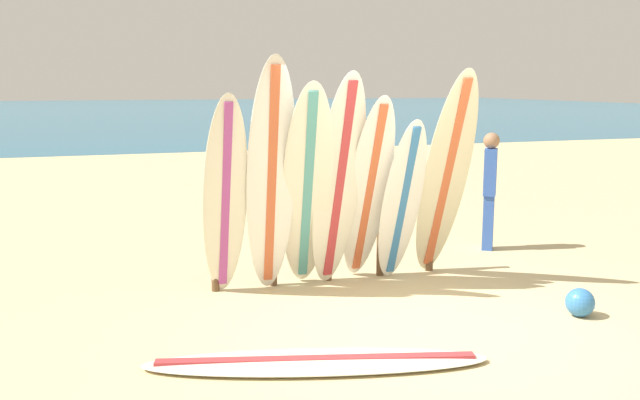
{
  "coord_description": "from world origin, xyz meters",
  "views": [
    {
      "loc": [
        -3.03,
        -5.53,
        2.31
      ],
      "look_at": [
        -0.43,
        2.2,
        0.92
      ],
      "focal_mm": 38.35,
      "sensor_mm": 36.0,
      "label": 1
    }
  ],
  "objects_px": {
    "surfboard_leaning_left": "(271,178)",
    "surfboard_leaning_center_right": "(368,191)",
    "surfboard_rack": "(328,222)",
    "small_boat_offshore": "(331,126)",
    "surfboard_leaning_far_left": "(225,197)",
    "surfboard_leaning_far_right": "(446,177)",
    "surfboard_leaning_right": "(402,202)",
    "beachgoer_standing": "(490,186)",
    "beach_ball": "(580,302)",
    "surfboard_leaning_center_left": "(307,189)",
    "surfboard_leaning_center": "(339,182)",
    "surfboard_lying_on_sand": "(316,362)"
  },
  "relations": [
    {
      "from": "beachgoer_standing",
      "to": "beach_ball",
      "type": "bearing_deg",
      "value": -103.63
    },
    {
      "from": "surfboard_leaning_far_left",
      "to": "surfboard_leaning_right",
      "type": "distance_m",
      "value": 2.04
    },
    {
      "from": "surfboard_leaning_far_left",
      "to": "beach_ball",
      "type": "bearing_deg",
      "value": -28.33
    },
    {
      "from": "surfboard_leaning_far_left",
      "to": "surfboard_leaning_left",
      "type": "relative_size",
      "value": 0.85
    },
    {
      "from": "surfboard_leaning_center_right",
      "to": "surfboard_leaning_far_right",
      "type": "relative_size",
      "value": 0.89
    },
    {
      "from": "surfboard_leaning_center_left",
      "to": "surfboard_leaning_center",
      "type": "height_order",
      "value": "surfboard_leaning_center"
    },
    {
      "from": "surfboard_leaning_right",
      "to": "beach_ball",
      "type": "bearing_deg",
      "value": -53.72
    },
    {
      "from": "surfboard_leaning_center_left",
      "to": "surfboard_leaning_center",
      "type": "xyz_separation_m",
      "value": [
        0.37,
        0.02,
        0.05
      ]
    },
    {
      "from": "surfboard_leaning_left",
      "to": "surfboard_leaning_right",
      "type": "bearing_deg",
      "value": -0.21
    },
    {
      "from": "beach_ball",
      "to": "surfboard_leaning_right",
      "type": "bearing_deg",
      "value": 126.28
    },
    {
      "from": "surfboard_leaning_right",
      "to": "beachgoer_standing",
      "type": "height_order",
      "value": "surfboard_leaning_right"
    },
    {
      "from": "surfboard_leaning_center_left",
      "to": "surfboard_lying_on_sand",
      "type": "relative_size",
      "value": 0.8
    },
    {
      "from": "surfboard_leaning_center_right",
      "to": "surfboard_lying_on_sand",
      "type": "height_order",
      "value": "surfboard_leaning_center_right"
    },
    {
      "from": "surfboard_leaning_center_left",
      "to": "surfboard_leaning_right",
      "type": "distance_m",
      "value": 1.17
    },
    {
      "from": "surfboard_leaning_center_right",
      "to": "small_boat_offshore",
      "type": "distance_m",
      "value": 26.42
    },
    {
      "from": "surfboard_leaning_center",
      "to": "surfboard_leaning_far_right",
      "type": "height_order",
      "value": "surfboard_leaning_far_right"
    },
    {
      "from": "surfboard_leaning_far_right",
      "to": "surfboard_leaning_left",
      "type": "bearing_deg",
      "value": 178.22
    },
    {
      "from": "surfboard_leaning_left",
      "to": "beachgoer_standing",
      "type": "distance_m",
      "value": 3.63
    },
    {
      "from": "surfboard_leaning_center_left",
      "to": "surfboard_leaning_center_right",
      "type": "distance_m",
      "value": 0.77
    },
    {
      "from": "surfboard_leaning_left",
      "to": "surfboard_leaning_center_right",
      "type": "bearing_deg",
      "value": 4.02
    },
    {
      "from": "surfboard_leaning_left",
      "to": "surfboard_lying_on_sand",
      "type": "bearing_deg",
      "value": -94.09
    },
    {
      "from": "surfboard_leaning_center_right",
      "to": "beachgoer_standing",
      "type": "xyz_separation_m",
      "value": [
        2.26,
        1.03,
        -0.2
      ]
    },
    {
      "from": "surfboard_leaning_center_left",
      "to": "beachgoer_standing",
      "type": "xyz_separation_m",
      "value": [
        3.03,
        1.13,
        -0.27
      ]
    },
    {
      "from": "surfboard_leaning_left",
      "to": "surfboard_leaning_right",
      "type": "relative_size",
      "value": 1.35
    },
    {
      "from": "surfboard_rack",
      "to": "surfboard_leaning_center_right",
      "type": "height_order",
      "value": "surfboard_leaning_center_right"
    },
    {
      "from": "surfboard_rack",
      "to": "small_boat_offshore",
      "type": "height_order",
      "value": "surfboard_rack"
    },
    {
      "from": "small_boat_offshore",
      "to": "beach_ball",
      "type": "distance_m",
      "value": 27.62
    },
    {
      "from": "surfboard_leaning_left",
      "to": "beach_ball",
      "type": "bearing_deg",
      "value": -30.9
    },
    {
      "from": "surfboard_rack",
      "to": "small_boat_offshore",
      "type": "distance_m",
      "value": 26.26
    },
    {
      "from": "surfboard_leaning_far_left",
      "to": "small_boat_offshore",
      "type": "xyz_separation_m",
      "value": [
        10.08,
        25.01,
        -0.86
      ]
    },
    {
      "from": "surfboard_leaning_far_right",
      "to": "surfboard_leaning_center",
      "type": "bearing_deg",
      "value": 177.0
    },
    {
      "from": "surfboard_rack",
      "to": "surfboard_leaning_left",
      "type": "distance_m",
      "value": 1.05
    },
    {
      "from": "surfboard_leaning_center_left",
      "to": "small_boat_offshore",
      "type": "height_order",
      "value": "surfboard_leaning_center_left"
    },
    {
      "from": "surfboard_leaning_center_right",
      "to": "surfboard_leaning_right",
      "type": "xyz_separation_m",
      "value": [
        0.38,
        -0.09,
        -0.13
      ]
    },
    {
      "from": "surfboard_leaning_far_left",
      "to": "surfboard_leaning_far_right",
      "type": "xyz_separation_m",
      "value": [
        2.56,
        -0.16,
        0.13
      ]
    },
    {
      "from": "surfboard_leaning_right",
      "to": "surfboard_leaning_far_right",
      "type": "bearing_deg",
      "value": -6.39
    },
    {
      "from": "surfboard_leaning_center",
      "to": "surfboard_leaning_far_right",
      "type": "xyz_separation_m",
      "value": [
        1.3,
        -0.07,
        0.02
      ]
    },
    {
      "from": "surfboard_rack",
      "to": "surfboard_leaning_far_left",
      "type": "bearing_deg",
      "value": -167.8
    },
    {
      "from": "surfboard_leaning_far_left",
      "to": "surfboard_leaning_far_right",
      "type": "bearing_deg",
      "value": -3.64
    },
    {
      "from": "beach_ball",
      "to": "surfboard_leaning_left",
      "type": "bearing_deg",
      "value": 149.1
    },
    {
      "from": "surfboard_leaning_left",
      "to": "small_boat_offshore",
      "type": "distance_m",
      "value": 26.9
    },
    {
      "from": "surfboard_leaning_left",
      "to": "surfboard_leaning_far_right",
      "type": "xyz_separation_m",
      "value": [
        2.08,
        -0.06,
        -0.06
      ]
    },
    {
      "from": "surfboard_leaning_center_right",
      "to": "beachgoer_standing",
      "type": "height_order",
      "value": "surfboard_leaning_center_right"
    },
    {
      "from": "beachgoer_standing",
      "to": "surfboard_lying_on_sand",
      "type": "bearing_deg",
      "value": -139.17
    },
    {
      "from": "surfboard_rack",
      "to": "beach_ball",
      "type": "bearing_deg",
      "value": -45.65
    },
    {
      "from": "small_boat_offshore",
      "to": "surfboard_leaning_right",
      "type": "bearing_deg",
      "value": -107.75
    },
    {
      "from": "surfboard_rack",
      "to": "surfboard_lying_on_sand",
      "type": "distance_m",
      "value": 2.61
    },
    {
      "from": "surfboard_leaning_left",
      "to": "surfboard_leaning_center_right",
      "type": "distance_m",
      "value": 1.19
    },
    {
      "from": "surfboard_leaning_far_left",
      "to": "surfboard_lying_on_sand",
      "type": "height_order",
      "value": "surfboard_leaning_far_left"
    },
    {
      "from": "surfboard_rack",
      "to": "surfboard_leaning_far_left",
      "type": "relative_size",
      "value": 1.25
    }
  ]
}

